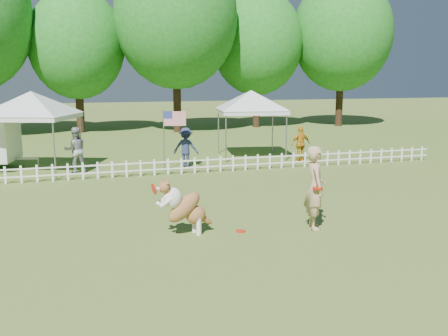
# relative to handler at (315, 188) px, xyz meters

# --- Properties ---
(ground) EXTENTS (120.00, 120.00, 0.00)m
(ground) POSITION_rel_handler_xyz_m (-1.85, 0.45, -0.98)
(ground) COLOR #415A1C
(ground) RESTS_ON ground
(picket_fence) EXTENTS (22.00, 0.08, 0.60)m
(picket_fence) POSITION_rel_handler_xyz_m (-1.85, 7.45, -0.68)
(picket_fence) COLOR white
(picket_fence) RESTS_ON ground
(handler) EXTENTS (0.62, 0.81, 1.97)m
(handler) POSITION_rel_handler_xyz_m (0.00, 0.00, 0.00)
(handler) COLOR tan
(handler) RESTS_ON ground
(dog) EXTENTS (1.34, 0.66, 1.33)m
(dog) POSITION_rel_handler_xyz_m (-3.03, 0.35, -0.32)
(dog) COLOR brown
(dog) RESTS_ON ground
(frisbee_on_turf) EXTENTS (0.25, 0.25, 0.02)m
(frisbee_on_turf) POSITION_rel_handler_xyz_m (-1.75, 0.25, -0.97)
(frisbee_on_turf) COLOR red
(frisbee_on_turf) RESTS_ON ground
(canopy_tent_left) EXTENTS (3.68, 3.68, 2.95)m
(canopy_tent_left) POSITION_rel_handler_xyz_m (-6.77, 9.56, 0.49)
(canopy_tent_left) COLOR silver
(canopy_tent_left) RESTS_ON ground
(canopy_tent_right) EXTENTS (3.22, 3.22, 2.89)m
(canopy_tent_right) POSITION_rel_handler_xyz_m (2.19, 10.45, 0.46)
(canopy_tent_right) COLOR silver
(canopy_tent_right) RESTS_ON ground
(flag_pole) EXTENTS (0.89, 0.29, 2.32)m
(flag_pole) POSITION_rel_handler_xyz_m (-2.11, 8.18, 0.18)
(flag_pole) COLOR gray
(flag_pole) RESTS_ON ground
(spectator_a) EXTENTS (0.91, 0.75, 1.70)m
(spectator_a) POSITION_rel_handler_xyz_m (-5.31, 8.91, -0.13)
(spectator_a) COLOR #96979B
(spectator_a) RESTS_ON ground
(spectator_b) EXTENTS (1.16, 0.95, 1.57)m
(spectator_b) POSITION_rel_handler_xyz_m (-1.12, 8.83, -0.20)
(spectator_b) COLOR navy
(spectator_b) RESTS_ON ground
(spectator_c) EXTENTS (0.90, 0.43, 1.50)m
(spectator_c) POSITION_rel_handler_xyz_m (3.79, 8.71, -0.24)
(spectator_c) COLOR #C68317
(spectator_c) RESTS_ON ground
(tree_center_left) EXTENTS (6.00, 6.00, 9.80)m
(tree_center_left) POSITION_rel_handler_xyz_m (-4.85, 22.95, 3.92)
(tree_center_left) COLOR #1E641C
(tree_center_left) RESTS_ON ground
(tree_center_right) EXTENTS (7.60, 7.60, 12.60)m
(tree_center_right) POSITION_rel_handler_xyz_m (1.15, 21.45, 5.32)
(tree_center_right) COLOR #1E641C
(tree_center_right) RESTS_ON ground
(tree_right) EXTENTS (6.20, 6.20, 10.40)m
(tree_right) POSITION_rel_handler_xyz_m (7.15, 22.95, 4.22)
(tree_right) COLOR #1E641C
(tree_right) RESTS_ON ground
(tree_far_right) EXTENTS (7.00, 7.00, 11.40)m
(tree_far_right) POSITION_rel_handler_xyz_m (13.15, 21.95, 4.72)
(tree_far_right) COLOR #1E641C
(tree_far_right) RESTS_ON ground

